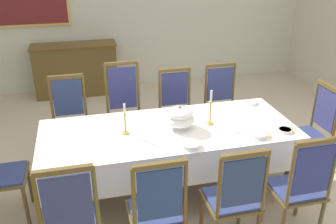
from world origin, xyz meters
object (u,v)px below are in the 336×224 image
object	(u,v)px
chair_south_b	(157,209)
sideboard	(76,70)
chair_south_d	(300,186)
chair_north_d	(222,105)
bowl_near_right	(285,130)
bowl_far_left	(191,145)
dining_table	(169,135)
chair_north_a	(70,120)
spoon_primary	(268,133)
chair_south_a	(71,222)
chair_north_c	(177,110)
bowl_near_left	(259,135)
chair_north_b	(125,112)
bowl_far_right	(251,102)
candlestick_east	(210,111)
chair_south_c	(234,197)
spoon_secondary	(292,129)
soup_tureen	(180,117)
candlestick_west	(125,122)
chair_head_east	(312,130)

from	to	relation	value
chair_south_b	sideboard	bearing A→B (deg)	97.67
chair_south_d	chair_north_d	bearing A→B (deg)	90.00
bowl_near_right	bowl_far_left	world-z (taller)	bowl_far_left
dining_table	chair_north_a	world-z (taller)	chair_north_a
bowl_near_right	chair_north_d	bearing A→B (deg)	97.07
spoon_primary	chair_south_a	bearing A→B (deg)	-161.08
chair_north_a	chair_south_a	bearing A→B (deg)	90.00
chair_north_c	bowl_near_left	world-z (taller)	chair_north_c
chair_north_b	bowl_far_right	world-z (taller)	chair_north_b
candlestick_east	bowl_far_left	size ratio (longest dim) A/B	2.03
chair_north_c	chair_south_d	xyz separation A→B (m)	(0.61, -1.82, 0.01)
chair_south_c	bowl_far_left	size ratio (longest dim) A/B	5.81
chair_north_d	spoon_primary	distance (m)	1.28
sideboard	chair_south_b	bearing A→B (deg)	97.67
chair_south_c	spoon_secondary	bearing A→B (deg)	34.64
bowl_far_right	sideboard	distance (m)	3.46
soup_tureen	dining_table	bearing A→B (deg)	180.00
spoon_secondary	bowl_far_left	bearing A→B (deg)	170.45
soup_tureen	spoon_secondary	distance (m)	1.14
chair_north_a	bowl_near_left	xyz separation A→B (m)	(1.79, -1.28, 0.24)
candlestick_west	chair_north_d	bearing A→B (deg)	33.31
candlestick_west	bowl_far_right	xyz separation A→B (m)	(1.52, 0.38, -0.11)
chair_north_b	chair_south_d	size ratio (longest dim) A/B	1.10
bowl_near_right	spoon_secondary	size ratio (longest dim) A/B	0.84
chair_south_b	chair_north_c	bearing A→B (deg)	70.00
bowl_near_left	bowl_far_right	world-z (taller)	bowl_near_left
chair_north_b	spoon_secondary	size ratio (longest dim) A/B	6.86
chair_north_c	bowl_far_left	distance (m)	1.35
chair_south_a	chair_north_a	world-z (taller)	chair_south_a
chair_south_c	chair_south_d	world-z (taller)	chair_south_d
chair_south_c	spoon_secondary	world-z (taller)	chair_south_c
chair_north_d	bowl_far_right	bearing A→B (deg)	104.10
chair_south_c	bowl_near_right	size ratio (longest dim) A/B	7.22
chair_south_d	soup_tureen	xyz separation A→B (m)	(-0.84, 0.91, 0.34)
bowl_near_left	spoon_secondary	world-z (taller)	bowl_near_left
chair_north_a	chair_south_d	world-z (taller)	chair_north_a
chair_north_c	bowl_far_left	world-z (taller)	chair_north_c
chair_head_east	spoon_secondary	world-z (taller)	chair_head_east
dining_table	sideboard	xyz separation A→B (m)	(-0.88, 3.22, -0.25)
chair_south_a	candlestick_east	world-z (taller)	candlestick_east
dining_table	chair_north_a	size ratio (longest dim) A/B	2.33
bowl_far_right	spoon_primary	bearing A→B (deg)	-102.84
soup_tureen	chair_head_east	bearing A→B (deg)	0.00
candlestick_west	candlestick_east	size ratio (longest dim) A/B	0.86
chair_north_a	chair_north_b	world-z (taller)	chair_north_b
chair_south_a	bowl_far_left	size ratio (longest dim) A/B	6.19
soup_tureen	candlestick_west	bearing A→B (deg)	180.00
chair_south_c	chair_south_d	bearing A→B (deg)	-0.17
dining_table	chair_north_b	bearing A→B (deg)	109.62
bowl_near_left	bowl_near_right	size ratio (longest dim) A/B	1.11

